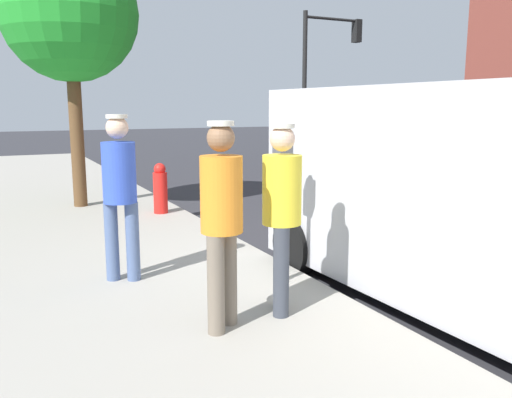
{
  "coord_description": "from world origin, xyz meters",
  "views": [
    {
      "loc": [
        3.96,
        5.44,
        1.96
      ],
      "look_at": [
        1.65,
        0.82,
        1.05
      ],
      "focal_mm": 37.01,
      "sensor_mm": 36.0,
      "label": 1
    }
  ],
  "objects_px": {
    "pedestrian_in_blue": "(120,187)",
    "pedestrian_in_orange": "(222,213)",
    "pedestrian_in_yellow": "(282,207)",
    "fire_hydrant": "(160,189)",
    "parked_van": "(511,198)",
    "parking_meter_near": "(282,184)",
    "traffic_light_corner": "(325,62)",
    "street_tree": "(70,15)"
  },
  "relations": [
    {
      "from": "pedestrian_in_blue",
      "to": "pedestrian_in_orange",
      "type": "bearing_deg",
      "value": 105.87
    },
    {
      "from": "pedestrian_in_yellow",
      "to": "fire_hydrant",
      "type": "relative_size",
      "value": 1.94
    },
    {
      "from": "pedestrian_in_blue",
      "to": "fire_hydrant",
      "type": "height_order",
      "value": "pedestrian_in_blue"
    },
    {
      "from": "parked_van",
      "to": "fire_hydrant",
      "type": "relative_size",
      "value": 6.11
    },
    {
      "from": "pedestrian_in_orange",
      "to": "parked_van",
      "type": "distance_m",
      "value": 2.6
    },
    {
      "from": "parking_meter_near",
      "to": "traffic_light_corner",
      "type": "xyz_separation_m",
      "value": [
        -8.25,
        -11.62,
        2.34
      ]
    },
    {
      "from": "traffic_light_corner",
      "to": "pedestrian_in_orange",
      "type": "bearing_deg",
      "value": 53.33
    },
    {
      "from": "parked_van",
      "to": "traffic_light_corner",
      "type": "height_order",
      "value": "traffic_light_corner"
    },
    {
      "from": "fire_hydrant",
      "to": "traffic_light_corner",
      "type": "bearing_deg",
      "value": -137.81
    },
    {
      "from": "parking_meter_near",
      "to": "street_tree",
      "type": "distance_m",
      "value": 5.97
    },
    {
      "from": "pedestrian_in_yellow",
      "to": "street_tree",
      "type": "bearing_deg",
      "value": -82.22
    },
    {
      "from": "traffic_light_corner",
      "to": "parked_van",
      "type": "bearing_deg",
      "value": 62.77
    },
    {
      "from": "pedestrian_in_blue",
      "to": "fire_hydrant",
      "type": "distance_m",
      "value": 3.59
    },
    {
      "from": "pedestrian_in_yellow",
      "to": "fire_hydrant",
      "type": "xyz_separation_m",
      "value": [
        -0.31,
        -4.77,
        -0.54
      ]
    },
    {
      "from": "traffic_light_corner",
      "to": "street_tree",
      "type": "xyz_separation_m",
      "value": [
        9.48,
        6.27,
        0.0
      ]
    },
    {
      "from": "parked_van",
      "to": "street_tree",
      "type": "xyz_separation_m",
      "value": [
        2.73,
        -6.84,
        2.37
      ]
    },
    {
      "from": "street_tree",
      "to": "pedestrian_in_orange",
      "type": "bearing_deg",
      "value": 92.05
    },
    {
      "from": "pedestrian_in_yellow",
      "to": "parked_van",
      "type": "bearing_deg",
      "value": 157.84
    },
    {
      "from": "pedestrian_in_yellow",
      "to": "pedestrian_in_orange",
      "type": "bearing_deg",
      "value": 9.73
    },
    {
      "from": "pedestrian_in_yellow",
      "to": "fire_hydrant",
      "type": "distance_m",
      "value": 4.81
    },
    {
      "from": "parked_van",
      "to": "traffic_light_corner",
      "type": "distance_m",
      "value": 14.93
    },
    {
      "from": "parked_van",
      "to": "parking_meter_near",
      "type": "bearing_deg",
      "value": -44.78
    },
    {
      "from": "pedestrian_in_orange",
      "to": "traffic_light_corner",
      "type": "height_order",
      "value": "traffic_light_corner"
    },
    {
      "from": "pedestrian_in_yellow",
      "to": "traffic_light_corner",
      "type": "relative_size",
      "value": 0.32
    },
    {
      "from": "fire_hydrant",
      "to": "pedestrian_in_yellow",
      "type": "bearing_deg",
      "value": 86.33
    },
    {
      "from": "pedestrian_in_blue",
      "to": "parked_van",
      "type": "relative_size",
      "value": 0.33
    },
    {
      "from": "parking_meter_near",
      "to": "fire_hydrant",
      "type": "height_order",
      "value": "parking_meter_near"
    },
    {
      "from": "street_tree",
      "to": "pedestrian_in_yellow",
      "type": "bearing_deg",
      "value": 97.78
    },
    {
      "from": "traffic_light_corner",
      "to": "street_tree",
      "type": "relative_size",
      "value": 1.14
    },
    {
      "from": "pedestrian_in_yellow",
      "to": "street_tree",
      "type": "xyz_separation_m",
      "value": [
        0.83,
        -6.06,
        2.42
      ]
    },
    {
      "from": "pedestrian_in_yellow",
      "to": "parked_van",
      "type": "height_order",
      "value": "parked_van"
    },
    {
      "from": "pedestrian_in_orange",
      "to": "street_tree",
      "type": "distance_m",
      "value": 6.62
    },
    {
      "from": "pedestrian_in_orange",
      "to": "pedestrian_in_blue",
      "type": "bearing_deg",
      "value": -74.13
    },
    {
      "from": "street_tree",
      "to": "fire_hydrant",
      "type": "bearing_deg",
      "value": 131.3
    },
    {
      "from": "pedestrian_in_orange",
      "to": "traffic_light_corner",
      "type": "xyz_separation_m",
      "value": [
        -9.26,
        -12.44,
        2.39
      ]
    },
    {
      "from": "parked_van",
      "to": "fire_hydrant",
      "type": "bearing_deg",
      "value": -73.9
    },
    {
      "from": "parked_van",
      "to": "pedestrian_in_blue",
      "type": "bearing_deg",
      "value": -37.48
    },
    {
      "from": "pedestrian_in_orange",
      "to": "fire_hydrant",
      "type": "relative_size",
      "value": 1.98
    },
    {
      "from": "pedestrian_in_orange",
      "to": "fire_hydrant",
      "type": "bearing_deg",
      "value": -100.62
    },
    {
      "from": "pedestrian_in_yellow",
      "to": "fire_hydrant",
      "type": "bearing_deg",
      "value": -93.67
    },
    {
      "from": "pedestrian_in_blue",
      "to": "street_tree",
      "type": "bearing_deg",
      "value": -92.96
    },
    {
      "from": "pedestrian_in_orange",
      "to": "parked_van",
      "type": "height_order",
      "value": "parked_van"
    }
  ]
}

